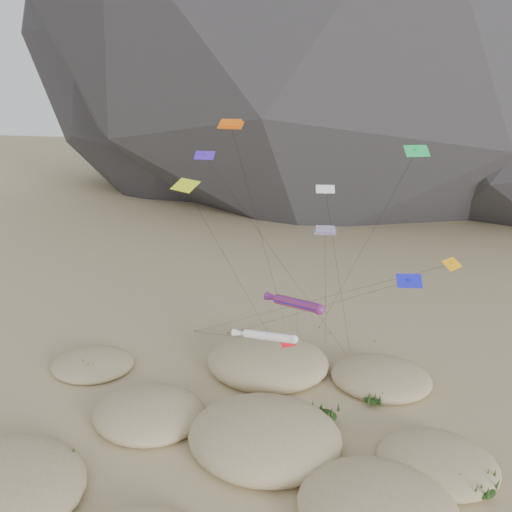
{
  "coord_description": "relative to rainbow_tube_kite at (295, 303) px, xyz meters",
  "views": [
    {
      "loc": [
        7.35,
        -33.95,
        31.57
      ],
      "look_at": [
        -1.09,
        12.0,
        15.21
      ],
      "focal_mm": 35.0,
      "sensor_mm": 36.0,
      "label": 1
    }
  ],
  "objects": [
    {
      "name": "orange_parafoil",
      "position": [
        -6.0,
        -1.43,
        17.32
      ],
      "size": [
        4.4,
        17.82,
        28.43
      ],
      "color": "#DA580B",
      "rests_on": "ground"
    },
    {
      "name": "dune_grass",
      "position": [
        -4.27,
        -9.31,
        -9.33
      ],
      "size": [
        42.32,
        28.59,
        1.56
      ],
      "color": "black",
      "rests_on": "ground"
    },
    {
      "name": "multi_parafoil",
      "position": [
        2.62,
        1.97,
        7.16
      ],
      "size": [
        2.27,
        9.77,
        17.97
      ],
      "color": "#FD1A42",
      "rests_on": "ground"
    },
    {
      "name": "dunes",
      "position": [
        -4.6,
        -9.11,
        -9.43
      ],
      "size": [
        48.35,
        38.12,
        4.25
      ],
      "color": "#CCB789",
      "rests_on": "ground"
    },
    {
      "name": "kite_stakes",
      "position": [
        -1.89,
        10.67,
        -10.02
      ],
      "size": [
        23.59,
        7.96,
        0.3
      ],
      "color": "#3F2D1E",
      "rests_on": "ground"
    },
    {
      "name": "white_tube_kite",
      "position": [
        -2.27,
        -4.44,
        -1.63
      ],
      "size": [
        8.65,
        18.22,
        9.22
      ],
      "color": "silver",
      "rests_on": "ground"
    },
    {
      "name": "delta_kites",
      "position": [
        2.15,
        -1.1,
        8.8
      ],
      "size": [
        29.57,
        20.03,
        26.03
      ],
      "color": "red",
      "rests_on": "ground"
    },
    {
      "name": "ground",
      "position": [
        -2.88,
        -12.52,
        -10.17
      ],
      "size": [
        500.0,
        500.0,
        0.0
      ],
      "primitive_type": "plane",
      "color": "#CCB789",
      "rests_on": "ground"
    },
    {
      "name": "rainbow_tube_kite",
      "position": [
        0.0,
        0.0,
        0.0
      ],
      "size": [
        6.72,
        13.52,
        11.01
      ],
      "color": "red",
      "rests_on": "ground"
    }
  ]
}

